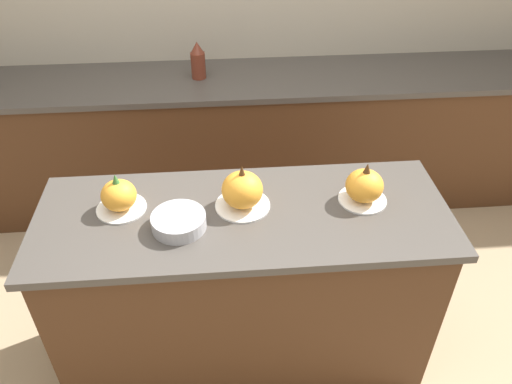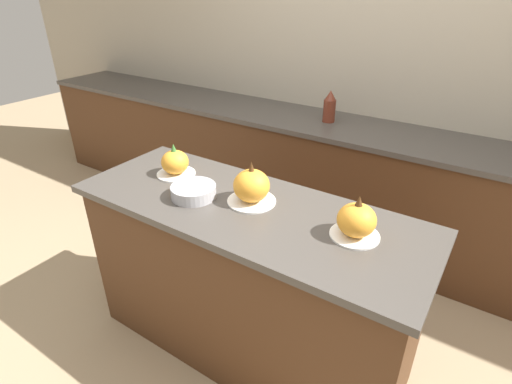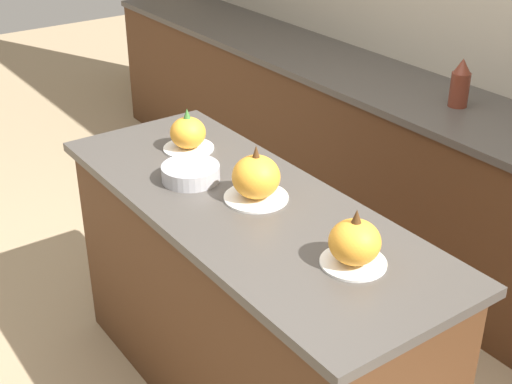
# 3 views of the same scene
# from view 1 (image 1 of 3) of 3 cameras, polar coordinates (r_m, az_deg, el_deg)

# --- Properties ---
(ground_plane) EXTENTS (12.00, 12.00, 0.00)m
(ground_plane) POSITION_cam_1_polar(r_m,az_deg,el_deg) (2.69, -1.15, -17.42)
(ground_plane) COLOR tan
(wall_back) EXTENTS (8.00, 0.06, 2.50)m
(wall_back) POSITION_cam_1_polar(r_m,az_deg,el_deg) (3.31, -3.44, 20.70)
(wall_back) COLOR #B2A893
(wall_back) RESTS_ON ground_plane
(kitchen_island) EXTENTS (1.69, 0.64, 0.90)m
(kitchen_island) POSITION_cam_1_polar(r_m,az_deg,el_deg) (2.33, -1.28, -10.96)
(kitchen_island) COLOR #4C2D19
(kitchen_island) RESTS_ON ground_plane
(back_counter) EXTENTS (6.00, 0.60, 0.90)m
(back_counter) POSITION_cam_1_polar(r_m,az_deg,el_deg) (3.33, -2.74, 5.81)
(back_counter) COLOR #4C2D19
(back_counter) RESTS_ON ground_plane
(pumpkin_cake_left) EXTENTS (0.20, 0.20, 0.17)m
(pumpkin_cake_left) POSITION_cam_1_polar(r_m,az_deg,el_deg) (2.07, -15.38, -0.50)
(pumpkin_cake_left) COLOR white
(pumpkin_cake_left) RESTS_ON kitchen_island
(pumpkin_cake_center) EXTENTS (0.23, 0.23, 0.20)m
(pumpkin_cake_center) POSITION_cam_1_polar(r_m,az_deg,el_deg) (2.01, -1.65, 0.10)
(pumpkin_cake_center) COLOR white
(pumpkin_cake_center) RESTS_ON kitchen_island
(pumpkin_cake_right) EXTENTS (0.20, 0.20, 0.18)m
(pumpkin_cake_right) POSITION_cam_1_polar(r_m,az_deg,el_deg) (2.09, 12.27, 0.59)
(pumpkin_cake_right) COLOR white
(pumpkin_cake_right) RESTS_ON kitchen_island
(bottle_tall) EXTENTS (0.09, 0.09, 0.22)m
(bottle_tall) POSITION_cam_1_polar(r_m,az_deg,el_deg) (3.10, -6.65, 14.67)
(bottle_tall) COLOR maroon
(bottle_tall) RESTS_ON back_counter
(mixing_bowl) EXTENTS (0.21, 0.21, 0.06)m
(mixing_bowl) POSITION_cam_1_polar(r_m,az_deg,el_deg) (1.96, -8.82, -3.36)
(mixing_bowl) COLOR #ADADB2
(mixing_bowl) RESTS_ON kitchen_island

